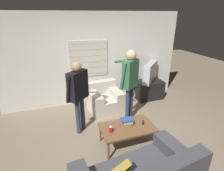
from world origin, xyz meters
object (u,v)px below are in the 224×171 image
at_px(armchair_beige, 105,100).
at_px(person_left_standing, 78,89).
at_px(soda_can, 111,130).
at_px(coffee_table, 128,128).
at_px(spare_remote, 143,122).
at_px(floor_fan, 130,96).
at_px(person_right_standing, 130,78).
at_px(tv, 150,72).
at_px(book_stack, 127,121).

height_order(armchair_beige, person_left_standing, person_left_standing).
height_order(person_left_standing, soda_can, person_left_standing).
relative_size(coffee_table, spare_remote, 8.04).
bearing_deg(coffee_table, spare_remote, 2.93).
height_order(person_left_standing, floor_fan, person_left_standing).
bearing_deg(person_right_standing, tv, 6.82).
xyz_separation_m(person_right_standing, spare_remote, (-0.04, -0.81, -0.69)).
bearing_deg(tv, spare_remote, 11.91).
relative_size(coffee_table, book_stack, 4.07).
relative_size(person_left_standing, spare_remote, 12.26).
height_order(person_left_standing, book_stack, person_left_standing).
bearing_deg(tv, floor_fan, -33.80).
xyz_separation_m(tv, soda_can, (-1.86, -1.81, -0.37)).
distance_m(tv, person_left_standing, 2.51).
relative_size(person_right_standing, book_stack, 6.76).
xyz_separation_m(person_left_standing, floor_fan, (1.60, 0.85, -0.81)).
distance_m(person_right_standing, floor_fan, 1.27).
relative_size(person_left_standing, book_stack, 6.20).
relative_size(book_stack, soda_can, 2.06).
relative_size(person_left_standing, floor_fan, 3.72).
bearing_deg(tv, soda_can, -0.54).
distance_m(armchair_beige, book_stack, 1.38).
bearing_deg(book_stack, armchair_beige, 92.73).
height_order(tv, book_stack, tv).
bearing_deg(person_right_standing, book_stack, -149.16).
bearing_deg(floor_fan, armchair_beige, -169.06).
bearing_deg(coffee_table, soda_can, -171.30).
distance_m(person_left_standing, spare_remote, 1.50).
height_order(coffee_table, tv, tv).
xyz_separation_m(coffee_table, soda_can, (-0.37, -0.06, 0.10)).
distance_m(person_left_standing, soda_can, 1.08).
relative_size(tv, book_stack, 2.94).
relative_size(tv, floor_fan, 1.76).
distance_m(coffee_table, spare_remote, 0.35).
relative_size(person_right_standing, soda_can, 13.94).
height_order(person_right_standing, soda_can, person_right_standing).
bearing_deg(floor_fan, coffee_table, -116.13).
distance_m(person_right_standing, soda_can, 1.33).
bearing_deg(spare_remote, floor_fan, 106.73).
bearing_deg(soda_can, floor_fan, 55.24).
distance_m(tv, soda_can, 2.62).
xyz_separation_m(armchair_beige, person_left_standing, (-0.78, -0.69, 0.70)).
height_order(armchair_beige, coffee_table, armchair_beige).
height_order(armchair_beige, tv, tv).
bearing_deg(armchair_beige, spare_remote, 99.39).
height_order(coffee_table, soda_can, soda_can).
bearing_deg(coffee_table, person_left_standing, 136.60).
bearing_deg(book_stack, coffee_table, -110.01).
distance_m(tv, floor_fan, 0.96).
xyz_separation_m(person_left_standing, spare_remote, (1.16, -0.75, -0.59)).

